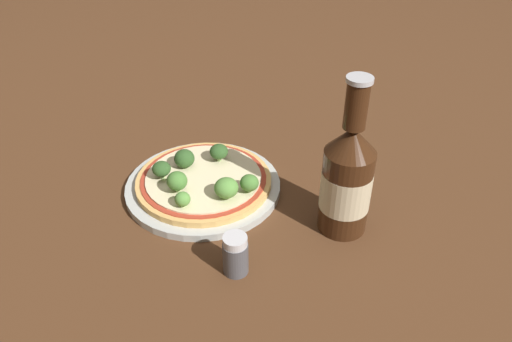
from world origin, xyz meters
TOP-DOWN VIEW (x-y plane):
  - ground_plane at (0.00, 0.00)m, footprint 3.00×3.00m
  - plate at (-0.02, -0.01)m, footprint 0.25×0.25m
  - pizza at (-0.02, -0.01)m, footprint 0.21×0.21m
  - broccoli_floret_0 at (0.01, 0.03)m, footprint 0.03×0.03m
  - broccoli_floret_1 at (0.02, -0.07)m, footprint 0.04×0.04m
  - broccoli_floret_2 at (-0.05, 0.02)m, footprint 0.03×0.03m
  - broccoli_floret_3 at (-0.06, -0.05)m, footprint 0.03×0.03m
  - broccoli_floret_4 at (-0.05, -0.08)m, footprint 0.02×0.02m
  - broccoli_floret_5 at (-0.08, -0.01)m, footprint 0.03×0.03m
  - broccoli_floret_6 at (0.05, -0.05)m, footprint 0.03×0.03m
  - beer_bottle at (0.18, -0.11)m, footprint 0.07×0.07m
  - pepper_shaker at (0.03, -0.19)m, footprint 0.03×0.03m

SIDE VIEW (x-z plane):
  - ground_plane at x=0.00m, z-range 0.00..0.00m
  - plate at x=-0.02m, z-range 0.00..0.01m
  - pizza at x=-0.02m, z-range 0.01..0.03m
  - pepper_shaker at x=0.03m, z-range 0.00..0.06m
  - broccoli_floret_4 at x=-0.05m, z-range 0.03..0.05m
  - broccoli_floret_2 at x=-0.05m, z-range 0.03..0.06m
  - broccoli_floret_6 at x=0.05m, z-range 0.03..0.06m
  - broccoli_floret_5 at x=-0.08m, z-range 0.03..0.06m
  - broccoli_floret_1 at x=0.02m, z-range 0.03..0.06m
  - broccoli_floret_0 at x=0.01m, z-range 0.03..0.06m
  - broccoli_floret_3 at x=-0.06m, z-range 0.03..0.06m
  - beer_bottle at x=0.18m, z-range -0.03..0.20m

